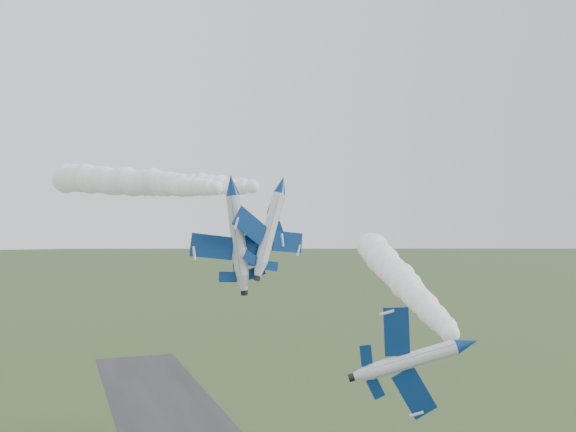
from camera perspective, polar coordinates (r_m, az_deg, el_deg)
name	(u,v)px	position (r m, az deg, el deg)	size (l,w,h in m)	color
jet_lead	(467,344)	(58.44, 15.66, -10.89)	(6.17, 11.38, 9.29)	silver
smoke_trail_jet_lead	(396,274)	(99.30, 9.62, -5.10)	(5.70, 79.79, 5.70)	white
jet_pair_left	(232,185)	(73.26, -4.99, 2.80)	(11.63, 13.96, 3.54)	silver
smoke_trail_jet_pair_left	(149,185)	(108.34, -12.23, 2.72)	(4.61, 65.77, 4.61)	white
jet_pair_right	(282,185)	(75.75, -0.53, 2.78)	(10.19, 12.37, 4.22)	silver
smoke_trail_jet_pair_right	(137,181)	(107.06, -13.24, 3.04)	(5.66, 68.34, 5.66)	white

